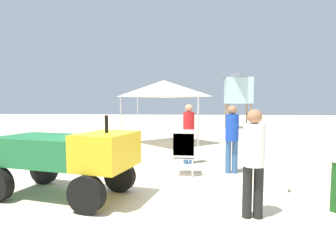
% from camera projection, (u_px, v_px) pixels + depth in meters
% --- Properties ---
extents(ground, '(80.00, 80.00, 0.00)m').
position_uv_depth(ground, '(146.00, 193.00, 5.08)').
color(ground, beige).
extents(utility_cart, '(2.73, 1.72, 1.50)m').
position_uv_depth(utility_cart, '(67.00, 154.00, 4.80)').
color(utility_cart, '#1E6B38').
rests_on(utility_cart, ground).
extents(stacked_plastic_chairs, '(0.48, 0.48, 1.11)m').
position_uv_depth(stacked_plastic_chairs, '(184.00, 149.00, 6.25)').
color(stacked_plastic_chairs, white).
rests_on(stacked_plastic_chairs, ground).
extents(surfboard_pile, '(2.52, 0.74, 0.32)m').
position_uv_depth(surfboard_pile, '(85.00, 154.00, 8.36)').
color(surfboard_pile, orange).
rests_on(surfboard_pile, ground).
extents(lifeguard_near_left, '(0.32, 0.32, 1.66)m').
position_uv_depth(lifeguard_near_left, '(232.00, 135.00, 6.48)').
color(lifeguard_near_left, '#33598C').
rests_on(lifeguard_near_left, ground).
extents(lifeguard_near_right, '(0.32, 0.32, 1.69)m').
position_uv_depth(lifeguard_near_right, '(189.00, 130.00, 7.52)').
color(lifeguard_near_right, '#33598C').
rests_on(lifeguard_near_right, ground).
extents(lifeguard_far_right, '(0.32, 0.32, 1.61)m').
position_uv_depth(lifeguard_far_right, '(254.00, 156.00, 3.89)').
color(lifeguard_far_right, black).
rests_on(lifeguard_far_right, ground).
extents(popup_canopy, '(2.97, 2.97, 2.71)m').
position_uv_depth(popup_canopy, '(164.00, 89.00, 11.28)').
color(popup_canopy, '#B2B2B7').
rests_on(popup_canopy, ground).
extents(lifeguard_tower, '(1.98, 1.98, 4.02)m').
position_uv_depth(lifeguard_tower, '(238.00, 88.00, 18.98)').
color(lifeguard_tower, olive).
rests_on(lifeguard_tower, ground).
extents(cooler_box, '(0.53, 0.36, 0.43)m').
position_uv_depth(cooler_box, '(271.00, 179.00, 5.24)').
color(cooler_box, white).
rests_on(cooler_box, ground).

